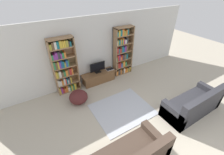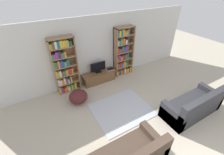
# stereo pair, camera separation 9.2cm
# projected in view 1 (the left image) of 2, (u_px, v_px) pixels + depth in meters

# --- Properties ---
(wall_back) EXTENTS (8.80, 0.06, 2.60)m
(wall_back) POSITION_uv_depth(u_px,v_px,m) (97.00, 50.00, 5.86)
(wall_back) COLOR silver
(wall_back) RESTS_ON ground_plane
(bookshelf_left) EXTENTS (0.85, 0.30, 2.09)m
(bookshelf_left) POSITION_uv_depth(u_px,v_px,m) (64.00, 67.00, 5.26)
(bookshelf_left) COLOR #93704C
(bookshelf_left) RESTS_ON ground_plane
(bookshelf_right) EXTENTS (0.85, 0.30, 2.09)m
(bookshelf_right) POSITION_uv_depth(u_px,v_px,m) (122.00, 53.00, 6.35)
(bookshelf_right) COLOR #93704C
(bookshelf_right) RESTS_ON ground_plane
(tv_stand) EXTENTS (1.39, 0.44, 0.44)m
(tv_stand) POSITION_uv_depth(u_px,v_px,m) (99.00, 77.00, 6.20)
(tv_stand) COLOR brown
(tv_stand) RESTS_ON ground_plane
(television) EXTENTS (0.64, 0.16, 0.44)m
(television) POSITION_uv_depth(u_px,v_px,m) (98.00, 67.00, 5.99)
(television) COLOR black
(television) RESTS_ON tv_stand
(laptop) EXTENTS (0.31, 0.21, 0.03)m
(laptop) POSITION_uv_depth(u_px,v_px,m) (110.00, 69.00, 6.30)
(laptop) COLOR silver
(laptop) RESTS_ON tv_stand
(area_rug) EXTENTS (1.84, 1.55, 0.02)m
(area_rug) POSITION_uv_depth(u_px,v_px,m) (122.00, 109.00, 4.97)
(area_rug) COLOR #B2B7C1
(area_rug) RESTS_ON ground_plane
(couch_right_sofa) EXTENTS (1.97, 0.82, 0.92)m
(couch_right_sofa) POSITION_uv_depth(u_px,v_px,m) (193.00, 105.00, 4.72)
(couch_right_sofa) COLOR #2D2D33
(couch_right_sofa) RESTS_ON ground_plane
(beanbag_ottoman) EXTENTS (0.63, 0.63, 0.46)m
(beanbag_ottoman) POSITION_uv_depth(u_px,v_px,m) (78.00, 97.00, 5.15)
(beanbag_ottoman) COLOR #4C1E1E
(beanbag_ottoman) RESTS_ON ground_plane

